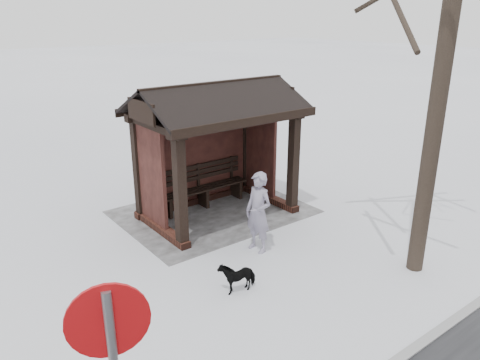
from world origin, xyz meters
The scene contains 6 objects.
ground centered at (0.00, 0.00, 0.00)m, with size 120.00×120.00×0.00m, color silver.
kerb centered at (0.00, 5.50, 0.01)m, with size 120.00×0.15×0.06m, color gray.
trampled_patch centered at (0.00, -0.20, 0.01)m, with size 4.20×3.20×0.02m, color #939398.
bus_shelter centered at (0.00, -0.16, 2.17)m, with size 3.60×2.40×3.09m.
pedestrian centered at (0.36, 1.89, 0.81)m, with size 0.59×0.39×1.62m, color gray.
dog centered at (1.54, 2.77, 0.27)m, with size 0.29×0.63×0.53m, color black.
Camera 1 is at (5.70, 8.27, 4.46)m, focal length 35.00 mm.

